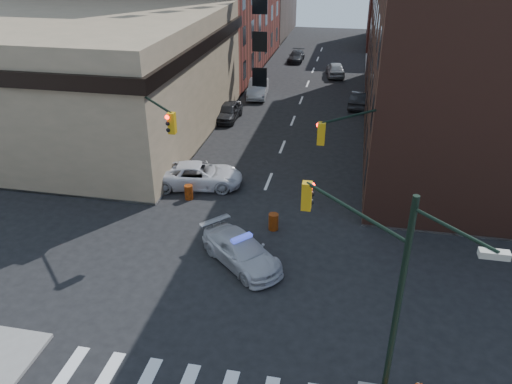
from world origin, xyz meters
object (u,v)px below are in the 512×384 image
at_px(parked_car_wnear, 228,111).
at_px(pedestrian_a, 158,162).
at_px(pickup, 198,175).
at_px(parked_car_wfar, 258,88).
at_px(barrel_road, 273,222).
at_px(barricade_nw_a, 136,179).
at_px(parked_car_enear, 360,99).
at_px(barrel_bank, 189,192).
at_px(police_car, 241,251).
at_px(pedestrian_b, 77,175).

xyz_separation_m(parked_car_wnear, pedestrian_a, (-1.78, -11.71, 0.23)).
height_order(pickup, parked_car_wnear, pickup).
distance_m(parked_car_wnear, parked_car_wfar, 7.28).
bearing_deg(barrel_road, barricade_nw_a, 160.14).
relative_size(parked_car_enear, barricade_nw_a, 4.06).
xyz_separation_m(pickup, parked_car_wfar, (-0.07, 19.89, 0.05)).
bearing_deg(parked_car_wfar, barricade_nw_a, -105.67).
bearing_deg(pedestrian_a, barrel_bank, -34.00).
bearing_deg(pickup, parked_car_wnear, -4.22).
distance_m(police_car, pedestrian_a, 11.44).
distance_m(police_car, barricade_nw_a, 10.76).
xyz_separation_m(parked_car_wnear, barrel_bank, (1.19, -14.47, -0.29)).
height_order(parked_car_enear, barrel_bank, parked_car_enear).
height_order(parked_car_wnear, pedestrian_a, pedestrian_a).
bearing_deg(parked_car_wfar, barrel_bank, -95.33).
height_order(parked_car_wfar, parked_car_enear, parked_car_wfar).
relative_size(barrel_road, barrel_bank, 1.05).
xyz_separation_m(pedestrian_b, barrel_road, (12.63, -2.03, -0.68)).
xyz_separation_m(pedestrian_a, barrel_bank, (2.97, -2.77, -0.52)).
distance_m(parked_car_wfar, barricade_nw_a, 21.06).
bearing_deg(barricade_nw_a, pedestrian_a, 52.65).
xyz_separation_m(barrel_road, barrel_bank, (-5.59, 2.44, -0.02)).
relative_size(police_car, pickup, 0.89).
xyz_separation_m(pedestrian_b, barricade_nw_a, (3.26, 1.35, -0.59)).
relative_size(parked_car_wfar, pedestrian_b, 2.49).
bearing_deg(pickup, barrel_road, -137.18).
bearing_deg(parked_car_enear, police_car, 85.77).
xyz_separation_m(parked_car_enear, pedestrian_a, (-12.78, -17.49, 0.24)).
bearing_deg(parked_car_enear, pedestrian_a, 60.97).
relative_size(pedestrian_b, barrel_bank, 2.22).
relative_size(parked_car_wnear, pedestrian_a, 2.65).
relative_size(parked_car_wnear, parked_car_enear, 0.98).
bearing_deg(barricade_nw_a, barrel_road, -33.23).
xyz_separation_m(police_car, pedestrian_a, (-7.55, 8.60, 0.25)).
relative_size(parked_car_wnear, barricade_nw_a, 3.97).
bearing_deg(barricade_nw_a, parked_car_wnear, 65.81).
bearing_deg(parked_car_enear, pedestrian_b, 57.92).
relative_size(pickup, barrel_bank, 6.17).
relative_size(barrel_bank, barricade_nw_a, 0.83).
height_order(pedestrian_b, barrel_bank, pedestrian_b).
relative_size(parked_car_enear, pedestrian_b, 2.21).
relative_size(pedestrian_b, barricade_nw_a, 1.84).
height_order(pedestrian_a, barrel_bank, pedestrian_a).
bearing_deg(pickup, barrel_bank, 168.01).
relative_size(pedestrian_a, pedestrian_b, 0.82).
relative_size(police_car, barrel_road, 5.24).
height_order(pickup, barrel_bank, pickup).
bearing_deg(barrel_bank, parked_car_wnear, 94.70).
distance_m(pedestrian_b, barrel_bank, 7.08).
height_order(police_car, parked_car_wnear, parked_car_wnear).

